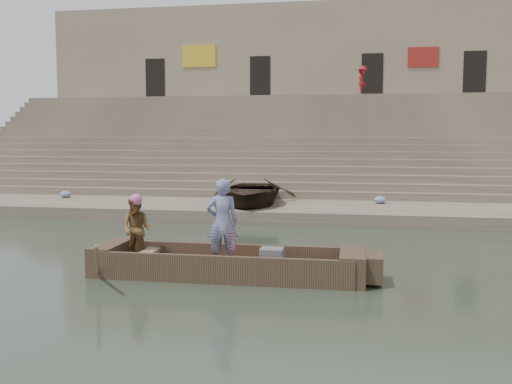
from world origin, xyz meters
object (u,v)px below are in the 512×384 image
(standing_man, at_px, (222,222))
(pedestrian, at_px, (362,81))
(main_rowboat, at_px, (227,271))
(television, at_px, (271,258))
(beached_rowboat, at_px, (250,192))
(rowing_man, at_px, (137,229))

(standing_man, distance_m, pedestrian, 23.33)
(main_rowboat, bearing_deg, television, 0.00)
(pedestrian, bearing_deg, television, -170.37)
(beached_rowboat, distance_m, pedestrian, 15.29)
(standing_man, relative_size, pedestrian, 1.06)
(rowing_man, relative_size, television, 2.98)
(main_rowboat, xyz_separation_m, television, (0.93, 0.00, 0.31))
(television, bearing_deg, main_rowboat, -180.00)
(standing_man, relative_size, beached_rowboat, 0.40)
(rowing_man, xyz_separation_m, pedestrian, (4.93, 22.47, 5.14))
(rowing_man, bearing_deg, beached_rowboat, 89.75)
(beached_rowboat, bearing_deg, rowing_man, -99.72)
(television, bearing_deg, beached_rowboat, 103.25)
(main_rowboat, bearing_deg, pedestrian, 82.63)
(beached_rowboat, bearing_deg, standing_man, -87.27)
(main_rowboat, relative_size, beached_rowboat, 1.11)
(standing_man, bearing_deg, main_rowboat, 160.22)
(rowing_man, distance_m, beached_rowboat, 8.72)
(rowing_man, height_order, pedestrian, pedestrian)
(pedestrian, bearing_deg, beached_rowboat, 178.22)
(main_rowboat, relative_size, pedestrian, 2.94)
(standing_man, distance_m, television, 1.23)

